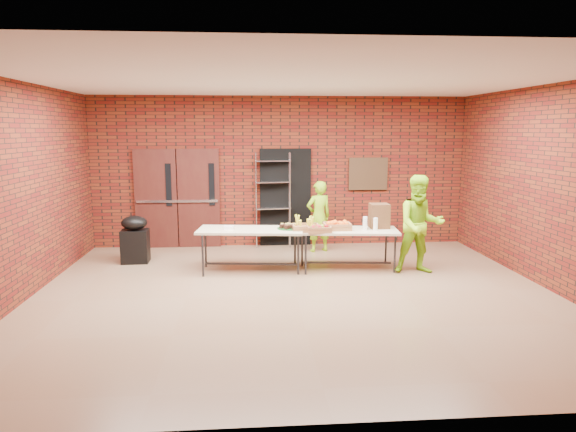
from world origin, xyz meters
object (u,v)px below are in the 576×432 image
(table_left, at_px, (250,233))
(table_right, at_px, (348,233))
(coffee_dispenser, at_px, (379,216))
(volunteer_woman, at_px, (319,216))
(wire_rack, at_px, (273,200))
(volunteer_man, at_px, (420,225))
(covered_grill, at_px, (135,239))

(table_left, bearing_deg, table_right, 5.77)
(table_right, height_order, coffee_dispenser, coffee_dispenser)
(volunteer_woman, bearing_deg, table_left, 27.84)
(wire_rack, distance_m, coffee_dispenser, 2.58)
(volunteer_woman, xyz_separation_m, volunteer_man, (1.54, -1.74, 0.13))
(wire_rack, bearing_deg, coffee_dispenser, -52.00)
(table_right, distance_m, covered_grill, 4.00)
(table_right, bearing_deg, coffee_dispenser, 16.05)
(table_left, bearing_deg, volunteer_woman, 51.17)
(coffee_dispenser, distance_m, covered_grill, 4.59)
(table_left, xyz_separation_m, covered_grill, (-2.18, 0.77, -0.25))
(covered_grill, distance_m, volunteer_woman, 3.65)
(coffee_dispenser, distance_m, volunteer_woman, 1.61)
(table_right, distance_m, volunteer_woman, 1.45)
(wire_rack, bearing_deg, table_left, -112.02)
(table_right, bearing_deg, volunteer_woman, 108.89)
(wire_rack, relative_size, volunteer_woman, 1.37)
(wire_rack, relative_size, volunteer_man, 1.17)
(coffee_dispenser, bearing_deg, volunteer_woman, 125.32)
(wire_rack, height_order, volunteer_woman, wire_rack)
(coffee_dispenser, relative_size, covered_grill, 0.49)
(table_right, relative_size, coffee_dispenser, 4.15)
(wire_rack, xyz_separation_m, table_right, (1.24, -1.92, -0.34))
(wire_rack, bearing_deg, volunteer_man, -49.88)
(volunteer_man, bearing_deg, covered_grill, 171.17)
(covered_grill, bearing_deg, table_left, -21.07)
(table_left, xyz_separation_m, volunteer_man, (2.95, -0.35, 0.17))
(covered_grill, distance_m, volunteer_man, 5.27)
(volunteer_woman, bearing_deg, coffee_dispenser, 108.70)
(coffee_dispenser, distance_m, volunteer_man, 0.76)
(covered_grill, relative_size, volunteer_man, 0.52)
(table_right, bearing_deg, volunteer_man, -9.32)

